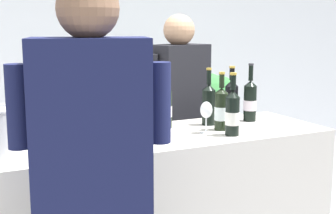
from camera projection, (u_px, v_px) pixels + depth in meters
name	position (u px, v px, depth m)	size (l,w,h in m)	color
wall_back	(50.00, 40.00, 4.76)	(8.00, 0.10, 2.80)	silver
wine_bottle_0	(232.00, 112.00, 2.52)	(0.08, 0.08, 0.34)	black
wine_bottle_1	(231.00, 100.00, 2.91)	(0.08, 0.08, 0.34)	black
wine_bottle_2	(209.00, 103.00, 2.78)	(0.08, 0.08, 0.34)	black
wine_bottle_3	(165.00, 106.00, 2.71)	(0.08, 0.08, 0.35)	black
wine_bottle_4	(250.00, 101.00, 2.89)	(0.08, 0.08, 0.35)	black
wine_bottle_5	(221.00, 109.00, 2.65)	(0.08, 0.08, 0.33)	black
wine_glass	(206.00, 111.00, 2.57)	(0.07, 0.07, 0.17)	silver
person_server	(179.00, 132.00, 3.37)	(0.54, 0.33, 1.62)	black
potted_shrub	(198.00, 109.00, 3.98)	(0.59, 0.58, 1.21)	brown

